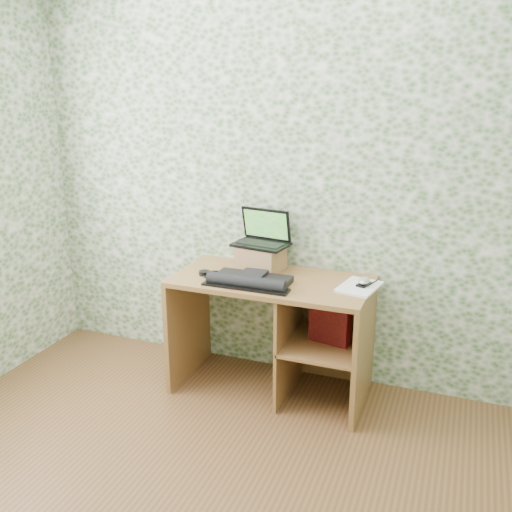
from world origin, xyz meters
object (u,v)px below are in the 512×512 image
at_px(keyboard, 250,280).
at_px(notepad, 359,287).
at_px(desk, 285,319).
at_px(laptop, 263,236).
at_px(riser, 261,258).

distance_m(keyboard, notepad, 0.64).
relative_size(desk, laptop, 3.29).
relative_size(riser, keyboard, 0.50).
bearing_deg(keyboard, notepad, 15.07).
height_order(desk, notepad, notepad).
height_order(riser, keyboard, riser).
relative_size(desk, riser, 4.54).
distance_m(desk, keyboard, 0.38).
bearing_deg(riser, desk, -29.81).
bearing_deg(notepad, keyboard, -154.48).
bearing_deg(laptop, desk, -28.64).
relative_size(laptop, notepad, 1.25).
bearing_deg(laptop, keyboard, -75.56).
xyz_separation_m(riser, notepad, (0.65, -0.11, -0.07)).
bearing_deg(riser, keyboard, -83.05).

